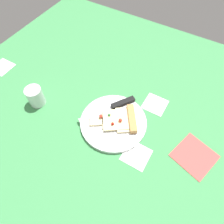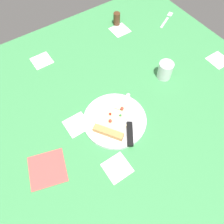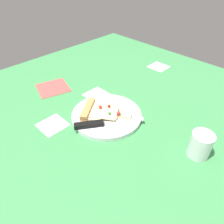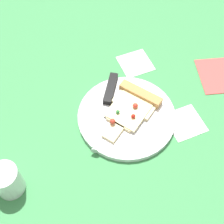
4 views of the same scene
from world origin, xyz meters
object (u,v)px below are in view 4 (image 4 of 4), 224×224
Objects in this scene: pizza_slice at (132,106)px; knife at (107,102)px; plate at (127,116)px; drinking_glass at (7,181)px; napkin at (222,75)px.

pizza_slice reaches higher than knife.
knife is (5.24, 3.39, 1.39)cm from plate.
drinking_glass reaches higher than napkin.
pizza_slice is 35.40cm from drinking_glass.
pizza_slice is 29.47cm from napkin.
pizza_slice is at bearing -55.70° from plate.
plate reaches higher than napkin.
pizza_slice is at bearing 92.79° from napkin.
pizza_slice reaches higher than plate.
drinking_glass is (-12.39, 28.81, 1.86)cm from knife.
napkin is (2.86, -31.46, -0.58)cm from plate.
napkin is (10.02, -63.66, -3.83)cm from drinking_glass.
drinking_glass is (-7.15, 32.20, 3.25)cm from plate.
drinking_glass is at bearing 98.94° from napkin.
drinking_glass is at bearing 69.69° from pizza_slice.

